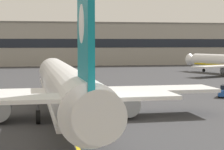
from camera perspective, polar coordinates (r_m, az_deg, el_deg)
taxiway_centreline at (r=57.80m, az=-7.38°, el=-3.04°), size 1.93×180.00×0.01m
airliner_foreground at (r=40.71m, az=-6.72°, el=-1.46°), size 32.08×41.45×11.65m
safety_cone_by_nose_gear at (r=57.60m, az=-6.71°, el=-2.80°), size 0.44×0.44×0.55m
terminal_building at (r=137.96m, az=-4.63°, el=4.36°), size 120.83×12.40×14.21m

